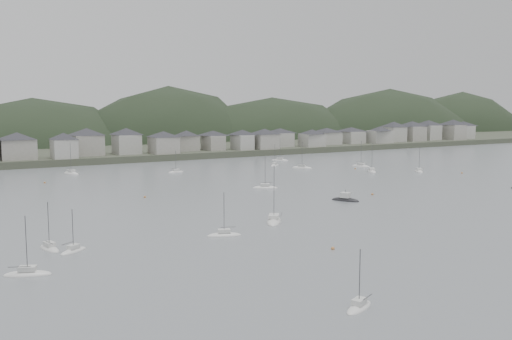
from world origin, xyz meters
TOP-DOWN VIEW (x-y plane):
  - ground at (0.00, 0.00)m, footprint 900.00×900.00m
  - far_shore_land at (0.00, 295.00)m, footprint 900.00×250.00m
  - forested_ridge at (4.83, 269.40)m, footprint 851.55×103.94m
  - waterfront_town at (50.59, 183.34)m, footprint 451.48×28.46m
  - sailboat_lead at (54.50, 146.29)m, footprint 7.05×7.49m
  - moored_fleet at (1.23, 59.72)m, footprint 266.26×172.99m
  - motor_launch_far at (10.50, 45.02)m, footprint 6.27×8.31m
  - mooring_buoys at (1.63, 54.34)m, footprint 167.76×128.84m

SIDE VIEW (x-z plane):
  - forested_ridge at x=4.83m, z-range -62.57..40.00m
  - ground at x=0.00m, z-range 0.00..0.00m
  - mooring_buoys at x=1.63m, z-range -0.20..0.50m
  - moored_fleet at x=1.23m, z-range -6.60..6.95m
  - sailboat_lead at x=54.50m, z-range -5.16..5.52m
  - motor_launch_far at x=10.50m, z-range -1.65..2.24m
  - far_shore_land at x=0.00m, z-range 0.00..3.00m
  - waterfront_town at x=50.59m, z-range 2.20..15.12m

